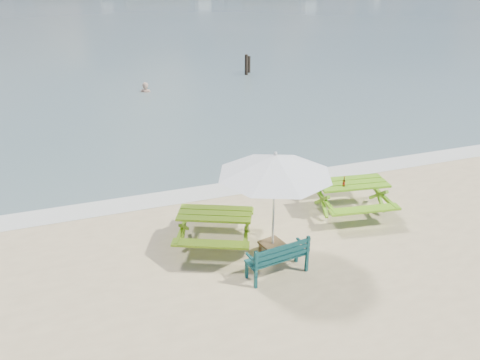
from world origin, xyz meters
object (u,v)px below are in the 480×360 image
object	(u,v)px
picnic_table_left	(215,228)
swimmer	(146,100)
side_table	(272,249)
park_bench	(277,264)
beer_bottle	(344,183)
patio_umbrella	(275,165)
picnic_table_right	(351,197)

from	to	relation	value
picnic_table_left	swimmer	distance (m)	15.08
side_table	park_bench	bearing A→B (deg)	-105.76
park_bench	swimmer	world-z (taller)	park_bench
beer_bottle	swimmer	size ratio (longest dim) A/B	0.14
beer_bottle	swimmer	distance (m)	15.16
patio_umbrella	swimmer	world-z (taller)	patio_umbrella
patio_umbrella	beer_bottle	world-z (taller)	patio_umbrella
picnic_table_left	swimmer	xyz separation A→B (m)	(0.84, 15.04, -0.79)
picnic_table_right	beer_bottle	xyz separation A→B (m)	(-0.34, -0.14, 0.52)
park_bench	patio_umbrella	xyz separation A→B (m)	(0.19, 0.68, 1.92)
picnic_table_right	park_bench	size ratio (longest dim) A/B	1.63
park_bench	beer_bottle	distance (m)	3.16
park_bench	beer_bottle	bearing A→B (deg)	34.24
picnic_table_right	patio_umbrella	distance (m)	3.44
picnic_table_left	picnic_table_right	size ratio (longest dim) A/B	1.07
park_bench	beer_bottle	xyz separation A→B (m)	(2.55, 1.74, 0.68)
picnic_table_left	swimmer	world-z (taller)	picnic_table_left
picnic_table_left	patio_umbrella	xyz separation A→B (m)	(1.03, -0.91, 1.79)
picnic_table_right	park_bench	xyz separation A→B (m)	(-2.89, -1.87, -0.16)
picnic_table_left	patio_umbrella	size ratio (longest dim) A/B	0.82
picnic_table_right	beer_bottle	distance (m)	0.64
picnic_table_right	swimmer	size ratio (longest dim) A/B	1.22
picnic_table_right	park_bench	bearing A→B (deg)	-147.00
side_table	swimmer	bearing A→B (deg)	90.69
picnic_table_right	park_bench	distance (m)	3.45
park_bench	patio_umbrella	size ratio (longest dim) A/B	0.47
swimmer	beer_bottle	bearing A→B (deg)	-80.27
picnic_table_left	side_table	world-z (taller)	picnic_table_left
patio_umbrella	beer_bottle	bearing A→B (deg)	24.20
picnic_table_left	side_table	size ratio (longest dim) A/B	4.12
picnic_table_right	patio_umbrella	size ratio (longest dim) A/B	0.77
picnic_table_right	beer_bottle	size ratio (longest dim) A/B	8.60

